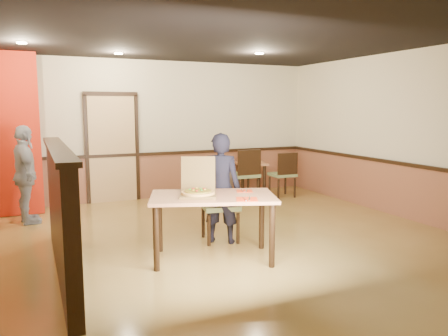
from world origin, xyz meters
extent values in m
plane|color=#AD8A43|center=(0.00, 0.00, 0.00)|extent=(7.00, 7.00, 0.00)
plane|color=black|center=(0.00, 0.00, 2.80)|extent=(7.00, 7.00, 0.00)
plane|color=beige|center=(0.00, 3.50, 1.40)|extent=(7.00, 0.00, 7.00)
plane|color=beige|center=(3.50, 0.00, 1.40)|extent=(0.00, 7.00, 7.00)
cube|color=brown|center=(0.00, 3.47, 0.45)|extent=(7.00, 0.04, 0.90)
cube|color=black|center=(0.00, 3.45, 0.92)|extent=(7.00, 0.06, 0.06)
cube|color=brown|center=(3.47, 0.00, 0.45)|extent=(0.04, 7.00, 0.90)
cube|color=black|center=(3.45, 0.00, 0.92)|extent=(0.06, 7.00, 0.06)
cube|color=#DEB272|center=(-0.80, 3.46, 1.05)|extent=(0.90, 0.06, 2.10)
cube|color=black|center=(-2.00, -0.20, 0.70)|extent=(0.14, 3.00, 1.40)
cube|color=black|center=(-2.00, -0.20, 1.42)|extent=(0.20, 3.10, 0.05)
cylinder|color=beige|center=(-2.30, 1.80, 2.78)|extent=(0.14, 0.14, 0.02)
cylinder|color=beige|center=(-0.80, 2.50, 2.78)|extent=(0.14, 0.14, 0.02)
cylinder|color=beige|center=(1.40, 1.50, 2.78)|extent=(0.14, 0.14, 0.02)
cube|color=tan|center=(-0.27, -0.43, 0.78)|extent=(1.69, 1.29, 0.04)
cylinder|color=black|center=(-1.02, -0.55, 0.38)|extent=(0.07, 0.07, 0.76)
cylinder|color=black|center=(-0.79, 0.11, 0.38)|extent=(0.07, 0.07, 0.76)
cylinder|color=black|center=(0.25, -0.98, 0.38)|extent=(0.07, 0.07, 0.76)
cylinder|color=black|center=(0.47, -0.32, 0.38)|extent=(0.07, 0.07, 0.76)
cube|color=olive|center=(0.11, 0.22, 0.49)|extent=(0.57, 0.57, 0.06)
cube|color=black|center=(0.15, 0.44, 0.76)|extent=(0.47, 0.13, 0.47)
cylinder|color=black|center=(-0.13, 0.06, 0.21)|extent=(0.05, 0.05, 0.43)
cylinder|color=black|center=(-0.05, 0.46, 0.21)|extent=(0.05, 0.05, 0.43)
cylinder|color=black|center=(0.28, -0.01, 0.21)|extent=(0.05, 0.05, 0.43)
cylinder|color=black|center=(0.35, 0.39, 0.21)|extent=(0.05, 0.05, 0.43)
cube|color=olive|center=(1.62, 2.50, 0.51)|extent=(0.52, 0.52, 0.07)
cube|color=black|center=(1.62, 2.26, 0.79)|extent=(0.49, 0.05, 0.49)
cylinder|color=black|center=(1.83, 2.71, 0.22)|extent=(0.05, 0.05, 0.45)
cylinder|color=black|center=(1.83, 2.29, 0.22)|extent=(0.05, 0.05, 0.45)
cylinder|color=black|center=(1.40, 2.71, 0.22)|extent=(0.05, 0.05, 0.45)
cylinder|color=black|center=(1.40, 2.29, 0.22)|extent=(0.05, 0.05, 0.45)
cube|color=olive|center=(2.52, 2.50, 0.47)|extent=(0.48, 0.48, 0.06)
cube|color=black|center=(2.51, 2.29, 0.72)|extent=(0.45, 0.05, 0.45)
cylinder|color=black|center=(2.71, 2.69, 0.20)|extent=(0.04, 0.04, 0.41)
cylinder|color=black|center=(2.70, 2.30, 0.20)|extent=(0.04, 0.04, 0.41)
cylinder|color=black|center=(2.33, 2.70, 0.20)|extent=(0.04, 0.04, 0.41)
cylinder|color=black|center=(2.32, 2.31, 0.20)|extent=(0.04, 0.04, 0.41)
cube|color=tan|center=(2.07, 3.05, 0.66)|extent=(0.77, 0.77, 0.04)
cylinder|color=black|center=(1.78, 2.88, 0.32)|extent=(0.07, 0.07, 0.64)
cylinder|color=black|center=(1.89, 3.34, 0.32)|extent=(0.07, 0.07, 0.64)
cylinder|color=black|center=(2.24, 2.76, 0.32)|extent=(0.07, 0.07, 0.64)
cylinder|color=black|center=(2.35, 3.22, 0.32)|extent=(0.07, 0.07, 0.64)
imported|color=black|center=(0.08, 0.15, 0.76)|extent=(0.67, 0.61, 1.52)
imported|color=#9B9CA4|center=(-2.37, 2.32, 0.79)|extent=(0.53, 0.98, 1.59)
cube|color=brown|center=(-0.46, -0.42, 0.82)|extent=(0.55, 0.55, 0.03)
cube|color=brown|center=(-0.37, -0.19, 1.04)|extent=(0.42, 0.23, 0.42)
cylinder|color=#EEB356|center=(-0.46, -0.42, 0.85)|extent=(0.41, 0.41, 0.03)
cube|color=red|center=(0.00, -0.82, 0.81)|extent=(0.32, 0.32, 0.01)
cylinder|color=silver|center=(-0.03, -0.82, 0.81)|extent=(0.09, 0.20, 0.01)
cube|color=silver|center=(0.03, -0.82, 0.81)|extent=(0.11, 0.21, 0.00)
cube|color=red|center=(0.20, -0.36, 0.81)|extent=(0.26, 0.26, 0.00)
cylinder|color=silver|center=(0.17, -0.36, 0.81)|extent=(0.07, 0.16, 0.01)
cube|color=silver|center=(0.23, -0.36, 0.81)|extent=(0.08, 0.17, 0.00)
cylinder|color=brown|center=(1.94, 2.91, 0.76)|extent=(0.06, 0.06, 0.16)
camera|label=1|loc=(-2.26, -5.25, 1.86)|focal=35.00mm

